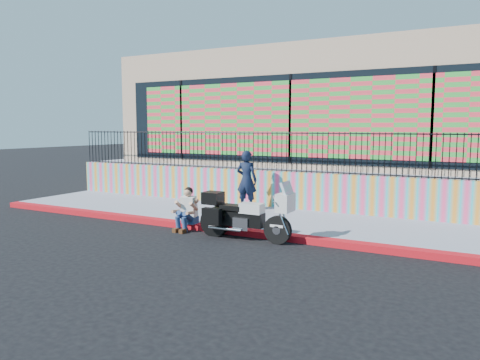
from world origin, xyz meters
The scene contains 10 objects.
ground centered at (0.00, 0.00, 0.00)m, with size 90.00×90.00×0.00m, color black.
red_curb centered at (0.00, 0.00, 0.07)m, with size 16.00×0.30×0.15m, color #B80D0E.
sidewalk centered at (0.00, 1.65, 0.07)m, with size 16.00×3.00×0.15m, color gray.
mural_wall centered at (0.00, 3.25, 0.70)m, with size 16.00×0.20×1.10m, color #FD427B.
metal_fence centered at (0.00, 3.25, 1.85)m, with size 15.80×0.04×1.20m, color black, non-canonical shape.
elevated_platform centered at (0.00, 8.35, 0.62)m, with size 16.00×10.00×1.25m, color gray.
storefront_building centered at (0.00, 8.13, 3.25)m, with size 14.00×8.06×4.00m.
police_motorcycle centered at (0.73, -0.40, 0.59)m, with size 2.27×0.75×1.42m.
police_officer centered at (-0.67, 2.43, 1.03)m, with size 0.64×0.42×1.76m, color black.
seated_man centered at (-0.99, -0.25, 0.45)m, with size 0.54×0.71×1.06m.
Camera 1 is at (5.71, -9.76, 2.60)m, focal length 35.00 mm.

